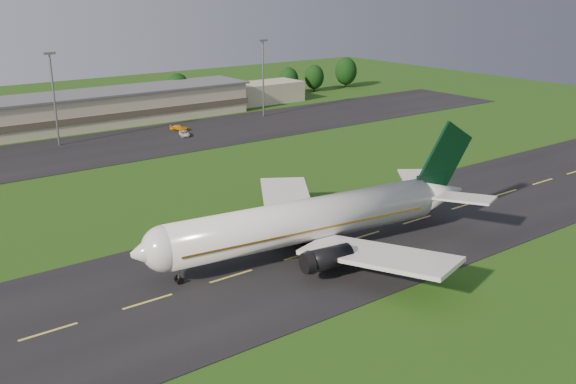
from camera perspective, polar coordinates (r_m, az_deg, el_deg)
ground at (r=79.14m, az=-5.06°, el=-7.53°), size 360.00×360.00×0.00m
taxiway at (r=79.12m, az=-5.06°, el=-7.50°), size 220.00×30.00×0.10m
apron at (r=142.32m, az=-20.57°, el=3.01°), size 260.00×30.00×0.10m
airliner at (r=83.75m, az=2.06°, el=-2.53°), size 51.16×41.83×15.57m
terminal at (r=165.96m, az=-21.05°, el=6.36°), size 145.00×16.00×8.40m
light_mast_centre at (r=148.81m, az=-20.16°, el=8.68°), size 2.40×1.20×20.35m
light_mast_east at (r=172.58m, az=-2.23°, el=10.88°), size 2.40×1.20×20.35m
tree_line at (r=185.52m, az=-12.24°, el=8.55°), size 193.04×8.36×10.23m
service_vehicle_c at (r=152.72m, az=-9.19°, el=5.14°), size 3.16×4.67×1.19m
service_vehicle_d at (r=158.97m, az=-9.63°, el=5.65°), size 4.77×4.30×1.33m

